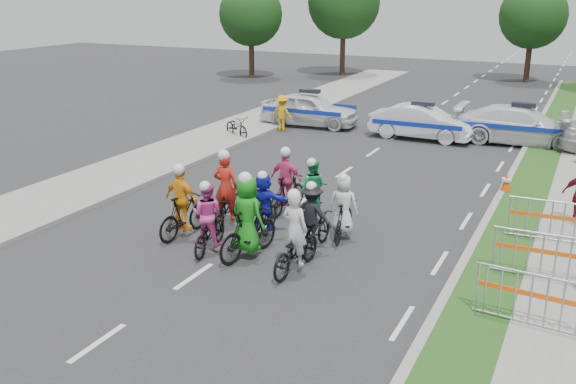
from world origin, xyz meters
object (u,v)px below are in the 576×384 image
at_px(rider_7, 343,213).
at_px(barrier_1, 542,258).
at_px(rider_6, 227,201).
at_px(rider_1, 248,225).
at_px(rider_5, 264,208).
at_px(police_car_2, 522,126).
at_px(parked_bike, 237,127).
at_px(police_car_1, 422,122).
at_px(tree_4, 533,15).
at_px(rider_8, 312,197).
at_px(rider_9, 287,188).
at_px(police_car_0, 310,109).
at_px(tree_0, 251,14).
at_px(rider_2, 208,225).
at_px(rider_3, 183,209).
at_px(tree_3, 344,3).
at_px(rider_0, 295,244).
at_px(barrier_2, 551,223).
at_px(marshal_hiviz, 282,113).
at_px(cone_0, 506,183).
at_px(barrier_0, 530,302).
at_px(rider_4, 312,223).

xyz_separation_m(rider_7, barrier_1, (4.61, -0.54, -0.11)).
bearing_deg(rider_6, rider_1, 124.49).
bearing_deg(rider_5, barrier_1, 174.20).
bearing_deg(police_car_2, parked_bike, 109.51).
xyz_separation_m(police_car_1, tree_4, (1.96, 18.99, 3.50)).
xyz_separation_m(rider_8, rider_9, (-0.84, 0.17, 0.08)).
xyz_separation_m(police_car_0, police_car_2, (8.89, 0.46, -0.00)).
height_order(police_car_1, tree_0, tree_0).
distance_m(rider_2, rider_3, 1.17).
bearing_deg(tree_0, tree_4, 19.44).
bearing_deg(rider_6, rider_9, -131.94).
distance_m(rider_8, parked_bike, 10.18).
bearing_deg(rider_9, tree_3, -66.23).
bearing_deg(tree_0, rider_0, -59.41).
relative_size(police_car_0, barrier_2, 2.16).
xyz_separation_m(rider_2, rider_8, (1.33, 3.00, -0.01)).
xyz_separation_m(rider_1, marshal_hiviz, (-5.32, 12.56, -0.03)).
xyz_separation_m(rider_0, police_car_0, (-5.94, 14.16, 0.11)).
xyz_separation_m(police_car_0, barrier_2, (10.80, -10.16, -0.18)).
bearing_deg(tree_3, cone_0, -58.46).
xyz_separation_m(barrier_2, cone_0, (-1.50, 3.66, -0.22)).
height_order(rider_2, parked_bike, rider_2).
distance_m(cone_0, parked_bike, 11.51).
relative_size(rider_3, barrier_0, 0.95).
height_order(rider_2, rider_8, rider_2).
bearing_deg(tree_4, police_car_1, -95.89).
distance_m(rider_8, police_car_0, 12.08).
bearing_deg(rider_7, cone_0, -126.23).
bearing_deg(police_car_1, barrier_0, -155.61).
xyz_separation_m(rider_8, barrier_1, (5.84, -1.46, -0.08)).
height_order(rider_0, barrier_0, rider_0).
bearing_deg(cone_0, barrier_0, -79.52).
bearing_deg(rider_3, rider_2, 160.68).
bearing_deg(barrier_2, rider_9, -174.14).
relative_size(rider_5, barrier_1, 0.84).
xyz_separation_m(rider_1, barrier_1, (6.16, 1.46, -0.23)).
bearing_deg(police_car_2, marshal_hiviz, 100.53).
relative_size(rider_2, barrier_1, 0.89).
bearing_deg(rider_5, police_car_0, -77.60).
bearing_deg(cone_0, barrier_1, -75.89).
relative_size(rider_9, barrier_2, 0.94).
relative_size(barrier_2, tree_0, 0.32).
bearing_deg(rider_5, tree_3, -79.10).
distance_m(rider_0, tree_3, 32.93).
bearing_deg(rider_7, tree_4, -98.22).
height_order(rider_8, parked_bike, rider_8).
bearing_deg(barrier_2, tree_4, 97.32).
relative_size(rider_4, parked_bike, 1.02).
bearing_deg(rider_9, police_car_1, -89.96).
bearing_deg(tree_3, rider_7, -68.78).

